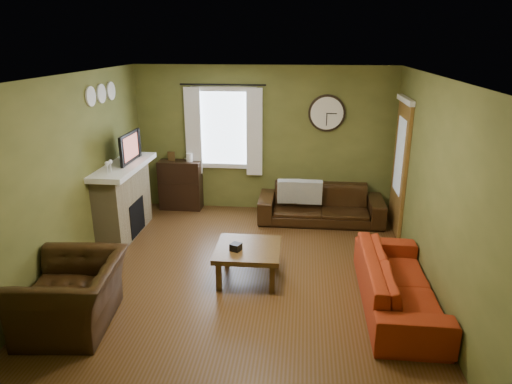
# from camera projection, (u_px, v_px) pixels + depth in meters

# --- Properties ---
(floor) EXTENTS (4.60, 5.20, 0.00)m
(floor) POSITION_uv_depth(u_px,v_px,m) (245.00, 275.00, 6.13)
(floor) COLOR #492E16
(floor) RESTS_ON ground
(ceiling) EXTENTS (4.60, 5.20, 0.00)m
(ceiling) POSITION_uv_depth(u_px,v_px,m) (244.00, 76.00, 5.30)
(ceiling) COLOR white
(ceiling) RESTS_ON ground
(wall_left) EXTENTS (0.00, 5.20, 2.60)m
(wall_left) POSITION_uv_depth(u_px,v_px,m) (70.00, 177.00, 5.95)
(wall_left) COLOR brown
(wall_left) RESTS_ON ground
(wall_right) EXTENTS (0.00, 5.20, 2.60)m
(wall_right) POSITION_uv_depth(u_px,v_px,m) (434.00, 189.00, 5.49)
(wall_right) COLOR brown
(wall_right) RESTS_ON ground
(wall_back) EXTENTS (4.60, 0.00, 2.60)m
(wall_back) POSITION_uv_depth(u_px,v_px,m) (263.00, 140.00, 8.17)
(wall_back) COLOR brown
(wall_back) RESTS_ON ground
(wall_front) EXTENTS (4.60, 0.00, 2.60)m
(wall_front) POSITION_uv_depth(u_px,v_px,m) (198.00, 291.00, 3.27)
(wall_front) COLOR brown
(wall_front) RESTS_ON ground
(fireplace) EXTENTS (0.40, 1.40, 1.10)m
(fireplace) POSITION_uv_depth(u_px,v_px,m) (124.00, 202.00, 7.25)
(fireplace) COLOR #98845D
(fireplace) RESTS_ON floor
(firebox) EXTENTS (0.04, 0.60, 0.55)m
(firebox) POSITION_uv_depth(u_px,v_px,m) (137.00, 217.00, 7.31)
(firebox) COLOR black
(firebox) RESTS_ON fireplace
(mantel) EXTENTS (0.58, 1.60, 0.08)m
(mantel) POSITION_uv_depth(u_px,v_px,m) (122.00, 166.00, 7.06)
(mantel) COLOR white
(mantel) RESTS_ON fireplace
(tv) EXTENTS (0.08, 0.60, 0.35)m
(tv) POSITION_uv_depth(u_px,v_px,m) (126.00, 151.00, 7.13)
(tv) COLOR black
(tv) RESTS_ON mantel
(tv_screen) EXTENTS (0.02, 0.62, 0.36)m
(tv_screen) POSITION_uv_depth(u_px,v_px,m) (130.00, 147.00, 7.11)
(tv_screen) COLOR #994C3F
(tv_screen) RESTS_ON mantel
(medallion_left) EXTENTS (0.28, 0.28, 0.03)m
(medallion_left) POSITION_uv_depth(u_px,v_px,m) (91.00, 96.00, 6.40)
(medallion_left) COLOR white
(medallion_left) RESTS_ON wall_left
(medallion_mid) EXTENTS (0.28, 0.28, 0.03)m
(medallion_mid) POSITION_uv_depth(u_px,v_px,m) (101.00, 94.00, 6.73)
(medallion_mid) COLOR white
(medallion_mid) RESTS_ON wall_left
(medallion_right) EXTENTS (0.28, 0.28, 0.03)m
(medallion_right) POSITION_uv_depth(u_px,v_px,m) (111.00, 91.00, 7.06)
(medallion_right) COLOR white
(medallion_right) RESTS_ON wall_left
(window_pane) EXTENTS (1.00, 0.02, 1.30)m
(window_pane) POSITION_uv_depth(u_px,v_px,m) (225.00, 128.00, 8.16)
(window_pane) COLOR silver
(window_pane) RESTS_ON wall_back
(curtain_rod) EXTENTS (0.03, 0.03, 1.50)m
(curtain_rod) POSITION_uv_depth(u_px,v_px,m) (223.00, 85.00, 7.82)
(curtain_rod) COLOR black
(curtain_rod) RESTS_ON wall_back
(curtain_left) EXTENTS (0.28, 0.04, 1.55)m
(curtain_left) POSITION_uv_depth(u_px,v_px,m) (193.00, 131.00, 8.13)
(curtain_left) COLOR white
(curtain_left) RESTS_ON wall_back
(curtain_right) EXTENTS (0.28, 0.04, 1.55)m
(curtain_right) POSITION_uv_depth(u_px,v_px,m) (254.00, 133.00, 8.02)
(curtain_right) COLOR white
(curtain_right) RESTS_ON wall_back
(wall_clock) EXTENTS (0.64, 0.06, 0.64)m
(wall_clock) POSITION_uv_depth(u_px,v_px,m) (327.00, 113.00, 7.85)
(wall_clock) COLOR white
(wall_clock) RESTS_ON wall_back
(door) EXTENTS (0.05, 0.90, 2.10)m
(door) POSITION_uv_depth(u_px,v_px,m) (400.00, 168.00, 7.31)
(door) COLOR brown
(door) RESTS_ON floor
(bookshelf) EXTENTS (0.77, 0.33, 0.91)m
(bookshelf) POSITION_uv_depth(u_px,v_px,m) (181.00, 185.00, 8.42)
(bookshelf) COLOR black
(bookshelf) RESTS_ON floor
(book) EXTENTS (0.23, 0.26, 0.02)m
(book) POSITION_uv_depth(u_px,v_px,m) (184.00, 156.00, 8.46)
(book) COLOR #432E14
(book) RESTS_ON bookshelf
(sofa_brown) EXTENTS (2.12, 0.83, 0.62)m
(sofa_brown) POSITION_uv_depth(u_px,v_px,m) (321.00, 204.00, 7.86)
(sofa_brown) COLOR black
(sofa_brown) RESTS_ON floor
(pillow_left) EXTENTS (0.42, 0.16, 0.41)m
(pillow_left) POSITION_uv_depth(u_px,v_px,m) (290.00, 191.00, 7.77)
(pillow_left) COLOR #989C99
(pillow_left) RESTS_ON sofa_brown
(pillow_right) EXTENTS (0.42, 0.13, 0.42)m
(pillow_right) POSITION_uv_depth(u_px,v_px,m) (310.00, 192.00, 7.73)
(pillow_right) COLOR #989C99
(pillow_right) RESTS_ON sofa_brown
(sofa_red) EXTENTS (0.80, 2.06, 0.60)m
(sofa_red) POSITION_uv_depth(u_px,v_px,m) (398.00, 283.00, 5.35)
(sofa_red) COLOR maroon
(sofa_red) RESTS_ON floor
(armchair) EXTENTS (1.11, 1.24, 0.74)m
(armchair) POSITION_uv_depth(u_px,v_px,m) (73.00, 295.00, 4.96)
(armchair) COLOR black
(armchair) RESTS_ON floor
(coffee_table) EXTENTS (0.85, 0.85, 0.45)m
(coffee_table) POSITION_uv_depth(u_px,v_px,m) (248.00, 263.00, 5.99)
(coffee_table) COLOR #432E14
(coffee_table) RESTS_ON floor
(tissue_box) EXTENTS (0.16, 0.16, 0.09)m
(tissue_box) POSITION_uv_depth(u_px,v_px,m) (236.00, 254.00, 5.85)
(tissue_box) COLOR black
(tissue_box) RESTS_ON coffee_table
(wine_glass_a) EXTENTS (0.07, 0.07, 0.19)m
(wine_glass_a) POSITION_uv_depth(u_px,v_px,m) (107.00, 168.00, 6.49)
(wine_glass_a) COLOR white
(wine_glass_a) RESTS_ON mantel
(wine_glass_b) EXTENTS (0.06, 0.06, 0.18)m
(wine_glass_b) POSITION_uv_depth(u_px,v_px,m) (111.00, 166.00, 6.60)
(wine_glass_b) COLOR white
(wine_glass_b) RESTS_ON mantel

